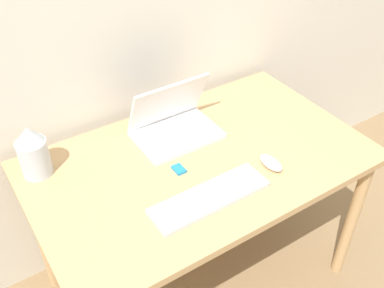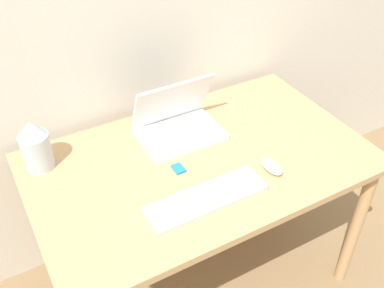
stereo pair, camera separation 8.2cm
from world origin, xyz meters
name	(u,v)px [view 1 (the left image)]	position (x,y,z in m)	size (l,w,h in m)	color
desk	(200,175)	(0.00, 0.39, 0.64)	(1.27, 0.77, 0.73)	tan
laptop	(174,123)	(0.00, 0.57, 0.78)	(0.32, 0.23, 0.23)	white
keyboard	(210,197)	(-0.09, 0.19, 0.74)	(0.43, 0.13, 0.02)	silver
mouse	(271,163)	(0.20, 0.21, 0.74)	(0.05, 0.11, 0.03)	silver
vase	(33,152)	(-0.54, 0.64, 0.82)	(0.11, 0.11, 0.20)	silver
mp3_player	(179,169)	(-0.10, 0.37, 0.73)	(0.04, 0.05, 0.01)	#1E7FB7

